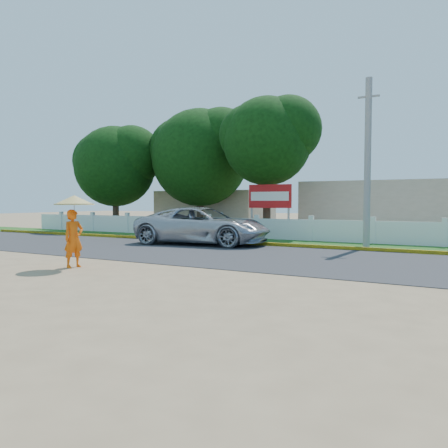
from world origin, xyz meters
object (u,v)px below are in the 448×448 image
utility_pole (368,164)px  billboard (270,199)px  monk_with_parasol (74,221)px  vehicle (203,226)px

utility_pole → billboard: (-5.75, 2.99, -1.50)m
utility_pole → billboard: bearing=152.5°
utility_pole → monk_with_parasol: utility_pole is taller
billboard → vehicle: bearing=-104.6°
vehicle → billboard: 5.31m
monk_with_parasol → billboard: billboard is taller
vehicle → billboard: size_ratio=2.14×
vehicle → monk_with_parasol: 8.04m
utility_pole → billboard: utility_pole is taller
utility_pole → monk_with_parasol: (-6.77, -10.02, -2.20)m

